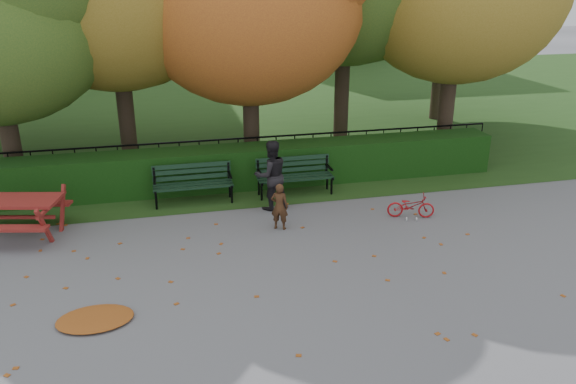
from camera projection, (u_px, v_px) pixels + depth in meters
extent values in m
plane|color=slate|center=(283.00, 271.00, 9.95)|extent=(90.00, 90.00, 0.00)
plane|color=#1E3C14|center=(207.00, 106.00, 22.68)|extent=(90.00, 90.00, 0.00)
cube|color=black|center=(243.00, 167.00, 13.86)|extent=(13.00, 0.90, 1.00)
cube|color=black|center=(239.00, 172.00, 14.74)|extent=(14.00, 0.04, 0.04)
cube|color=black|center=(238.00, 139.00, 14.41)|extent=(14.00, 0.04, 0.04)
cylinder|color=black|center=(119.00, 165.00, 13.96)|extent=(0.03, 0.03, 1.00)
cylinder|color=black|center=(239.00, 157.00, 14.59)|extent=(0.03, 0.03, 1.00)
cylinder|color=black|center=(348.00, 150.00, 15.23)|extent=(0.03, 0.03, 1.00)
cylinder|color=black|center=(465.00, 142.00, 15.97)|extent=(0.03, 0.03, 1.00)
cylinder|color=#2F1E19|center=(10.00, 135.00, 13.59)|extent=(0.44, 0.44, 2.62)
cylinder|color=#2F1E19|center=(126.00, 108.00, 15.16)|extent=(0.44, 0.44, 3.15)
cylinder|color=#2F1E19|center=(251.00, 114.00, 15.19)|extent=(0.44, 0.44, 2.80)
cylinder|color=#2F1E19|center=(342.00, 88.00, 16.89)|extent=(0.44, 0.44, 3.50)
cylinder|color=#2F1E19|center=(447.00, 103.00, 16.19)|extent=(0.44, 0.44, 2.97)
cylinder|color=#2F1E19|center=(439.00, 75.00, 20.17)|extent=(0.44, 0.44, 3.15)
cube|color=black|center=(194.00, 188.00, 12.63)|extent=(1.80, 0.12, 0.04)
cube|color=black|center=(193.00, 185.00, 12.79)|extent=(1.80, 0.12, 0.04)
cube|color=black|center=(193.00, 183.00, 12.96)|extent=(1.80, 0.12, 0.04)
cube|color=black|center=(192.00, 177.00, 13.00)|extent=(1.80, 0.05, 0.10)
cube|color=black|center=(192.00, 171.00, 12.94)|extent=(1.80, 0.05, 0.10)
cube|color=black|center=(191.00, 166.00, 12.90)|extent=(1.80, 0.05, 0.10)
cube|color=black|center=(155.00, 189.00, 12.62)|extent=(0.05, 0.55, 0.06)
cube|color=black|center=(154.00, 176.00, 12.78)|extent=(0.05, 0.05, 0.41)
cylinder|color=black|center=(156.00, 200.00, 12.53)|extent=(0.05, 0.05, 0.44)
cylinder|color=black|center=(156.00, 195.00, 12.85)|extent=(0.05, 0.05, 0.44)
cube|color=black|center=(154.00, 181.00, 12.57)|extent=(0.05, 0.45, 0.04)
cube|color=black|center=(230.00, 183.00, 12.98)|extent=(0.05, 0.55, 0.06)
cube|color=black|center=(228.00, 170.00, 13.14)|extent=(0.05, 0.05, 0.41)
cylinder|color=black|center=(232.00, 194.00, 12.89)|extent=(0.05, 0.05, 0.44)
cylinder|color=black|center=(230.00, 189.00, 13.21)|extent=(0.05, 0.05, 0.44)
cube|color=black|center=(230.00, 175.00, 12.93)|extent=(0.05, 0.45, 0.04)
cube|color=black|center=(297.00, 180.00, 13.14)|extent=(1.80, 0.12, 0.04)
cube|color=black|center=(295.00, 177.00, 13.30)|extent=(1.80, 0.12, 0.04)
cube|color=black|center=(293.00, 175.00, 13.46)|extent=(1.80, 0.12, 0.04)
cube|color=black|center=(293.00, 169.00, 13.51)|extent=(1.80, 0.05, 0.10)
cube|color=black|center=(293.00, 164.00, 13.45)|extent=(1.80, 0.05, 0.10)
cube|color=black|center=(293.00, 158.00, 13.41)|extent=(1.80, 0.05, 0.10)
cube|color=black|center=(260.00, 181.00, 13.13)|extent=(0.05, 0.55, 0.06)
cube|color=black|center=(258.00, 168.00, 13.29)|extent=(0.05, 0.05, 0.41)
cylinder|color=black|center=(262.00, 192.00, 13.04)|extent=(0.05, 0.05, 0.44)
cylinder|color=black|center=(259.00, 186.00, 13.36)|extent=(0.05, 0.05, 0.44)
cube|color=black|center=(260.00, 173.00, 13.07)|extent=(0.05, 0.45, 0.04)
cube|color=black|center=(330.00, 175.00, 13.49)|extent=(0.05, 0.55, 0.06)
cube|color=black|center=(327.00, 163.00, 13.65)|extent=(0.05, 0.05, 0.41)
cylinder|color=black|center=(332.00, 186.00, 13.40)|extent=(0.05, 0.05, 0.44)
cylinder|color=black|center=(327.00, 181.00, 13.72)|extent=(0.05, 0.05, 0.44)
cube|color=black|center=(330.00, 167.00, 13.43)|extent=(0.05, 0.45, 0.04)
cube|color=maroon|center=(10.00, 201.00, 11.03)|extent=(2.00, 1.17, 0.06)
cube|color=maroon|center=(26.00, 203.00, 11.72)|extent=(1.89, 0.66, 0.05)
cube|color=maroon|center=(45.00, 227.00, 10.72)|extent=(0.18, 0.54, 0.91)
cube|color=maroon|center=(63.00, 208.00, 11.60)|extent=(0.18, 0.54, 0.91)
cube|color=maroon|center=(52.00, 204.00, 11.06)|extent=(0.37, 1.39, 0.06)
cube|color=maroon|center=(13.00, 217.00, 11.15)|extent=(1.64, 0.43, 0.06)
ellipsoid|color=maroon|center=(95.00, 319.00, 8.51)|extent=(1.31, 1.05, 0.08)
imported|color=#3E2413|center=(280.00, 206.00, 11.47)|extent=(0.43, 0.37, 0.99)
imported|color=black|center=(271.00, 175.00, 12.38)|extent=(0.86, 0.72, 1.58)
imported|color=#A60F13|center=(411.00, 206.00, 12.11)|extent=(1.07, 0.62, 0.53)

